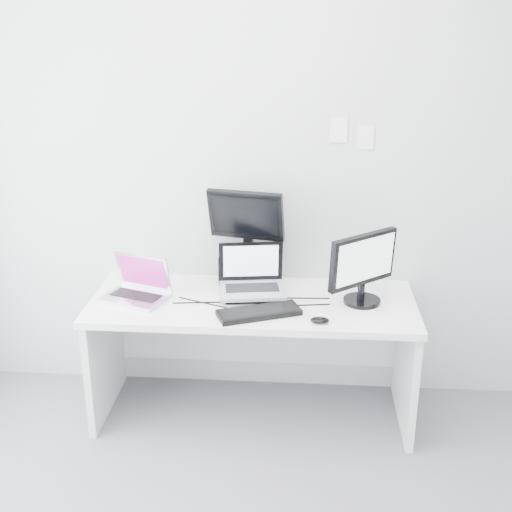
# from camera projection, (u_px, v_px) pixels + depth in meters

# --- Properties ---
(back_wall) EXTENTS (3.60, 0.00, 3.60)m
(back_wall) POSITION_uv_depth(u_px,v_px,m) (257.00, 176.00, 3.73)
(back_wall) COLOR #B9BBBD
(back_wall) RESTS_ON ground
(desk) EXTENTS (1.80, 0.70, 0.73)m
(desk) POSITION_uv_depth(u_px,v_px,m) (253.00, 358.00, 3.75)
(desk) COLOR white
(desk) RESTS_ON ground
(macbook) EXTENTS (0.41, 0.35, 0.25)m
(macbook) POSITION_uv_depth(u_px,v_px,m) (133.00, 279.00, 3.58)
(macbook) COLOR #B4B4B9
(macbook) RESTS_ON desk
(speaker) EXTENTS (0.09, 0.09, 0.17)m
(speaker) POSITION_uv_depth(u_px,v_px,m) (226.00, 270.00, 3.83)
(speaker) COLOR black
(speaker) RESTS_ON desk
(dell_laptop) EXTENTS (0.40, 0.33, 0.30)m
(dell_laptop) POSITION_uv_depth(u_px,v_px,m) (252.00, 272.00, 3.61)
(dell_laptop) COLOR #9FA2A6
(dell_laptop) RESTS_ON desk
(rear_monitor) EXTENTS (0.46, 0.24, 0.59)m
(rear_monitor) POSITION_uv_depth(u_px,v_px,m) (247.00, 236.00, 3.74)
(rear_monitor) COLOR black
(rear_monitor) RESTS_ON desk
(samsung_monitor) EXTENTS (0.47, 0.44, 0.41)m
(samsung_monitor) POSITION_uv_depth(u_px,v_px,m) (364.00, 268.00, 3.52)
(samsung_monitor) COLOR black
(samsung_monitor) RESTS_ON desk
(keyboard) EXTENTS (0.46, 0.31, 0.03)m
(keyboard) POSITION_uv_depth(u_px,v_px,m) (259.00, 313.00, 3.44)
(keyboard) COLOR black
(keyboard) RESTS_ON desk
(mouse) EXTENTS (0.10, 0.07, 0.03)m
(mouse) POSITION_uv_depth(u_px,v_px,m) (320.00, 320.00, 3.35)
(mouse) COLOR black
(mouse) RESTS_ON desk
(wall_note_0) EXTENTS (0.10, 0.00, 0.14)m
(wall_note_0) POSITION_uv_depth(u_px,v_px,m) (339.00, 130.00, 3.60)
(wall_note_0) COLOR white
(wall_note_0) RESTS_ON back_wall
(wall_note_1) EXTENTS (0.09, 0.00, 0.13)m
(wall_note_1) POSITION_uv_depth(u_px,v_px,m) (365.00, 137.00, 3.61)
(wall_note_1) COLOR white
(wall_note_1) RESTS_ON back_wall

